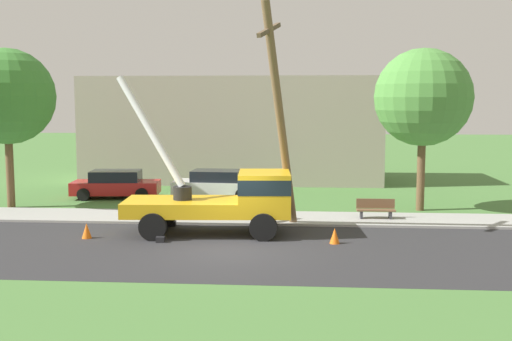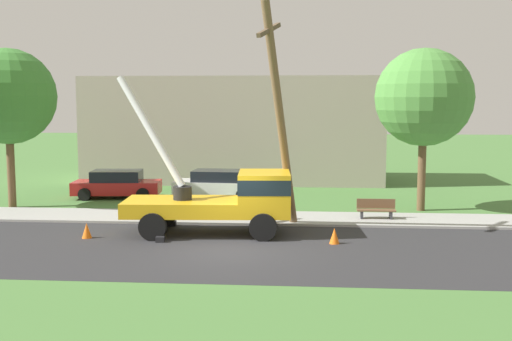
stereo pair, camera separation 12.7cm
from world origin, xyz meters
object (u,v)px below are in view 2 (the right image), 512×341
at_px(utility_truck, 230,197).
at_px(roadside_tree_near, 8,97).
at_px(parked_sedan_white, 218,184).
at_px(park_bench, 376,210).
at_px(traffic_cone_behind, 87,231).
at_px(roadside_tree_far, 424,98).
at_px(traffic_cone_ahead, 334,236).
at_px(leaning_utility_pole, 280,116).
at_px(parked_sedan_red, 117,184).

distance_m(utility_truck, roadside_tree_near, 12.57).
bearing_deg(parked_sedan_white, park_bench, -36.87).
height_order(utility_truck, traffic_cone_behind, utility_truck).
xyz_separation_m(traffic_cone_behind, roadside_tree_near, (-5.78, 6.18, 4.89)).
height_order(roadside_tree_near, roadside_tree_far, roadside_tree_near).
relative_size(traffic_cone_ahead, park_bench, 0.35).
bearing_deg(utility_truck, park_bench, 27.84).
height_order(utility_truck, traffic_cone_ahead, utility_truck).
bearing_deg(traffic_cone_ahead, roadside_tree_far, 59.14).
bearing_deg(roadside_tree_far, traffic_cone_behind, -152.50).
bearing_deg(leaning_utility_pole, traffic_cone_behind, -164.60).
relative_size(leaning_utility_pole, traffic_cone_behind, 15.47).
bearing_deg(utility_truck, parked_sedan_white, 101.13).
distance_m(parked_sedan_white, park_bench, 9.36).
height_order(utility_truck, parked_sedan_white, utility_truck).
bearing_deg(park_bench, traffic_cone_behind, -158.70).
distance_m(leaning_utility_pole, parked_sedan_white, 9.47).
bearing_deg(parked_sedan_white, utility_truck, -78.87).
height_order(leaning_utility_pole, parked_sedan_white, leaning_utility_pole).
relative_size(traffic_cone_ahead, parked_sedan_white, 0.12).
distance_m(traffic_cone_ahead, parked_sedan_red, 14.36).
height_order(park_bench, roadside_tree_far, roadside_tree_far).
xyz_separation_m(traffic_cone_ahead, parked_sedan_red, (-10.72, 9.55, 0.43)).
bearing_deg(roadside_tree_far, roadside_tree_near, -177.88).
relative_size(utility_truck, traffic_cone_behind, 12.33).
bearing_deg(parked_sedan_white, traffic_cone_ahead, -60.98).
distance_m(utility_truck, parked_sedan_red, 10.69).
bearing_deg(park_bench, utility_truck, -152.16).
bearing_deg(leaning_utility_pole, roadside_tree_near, 161.52).
distance_m(traffic_cone_ahead, roadside_tree_far, 9.54).
xyz_separation_m(parked_sedan_red, park_bench, (12.63, -5.12, -0.25)).
xyz_separation_m(traffic_cone_behind, parked_sedan_white, (3.43, 9.87, 0.43)).
bearing_deg(parked_sedan_red, traffic_cone_behind, -79.62).
distance_m(traffic_cone_ahead, parked_sedan_white, 11.50).
xyz_separation_m(utility_truck, parked_sedan_red, (-6.85, 8.18, -0.70)).
xyz_separation_m(utility_truck, park_bench, (5.78, 3.05, -0.95)).
distance_m(traffic_cone_behind, park_bench, 11.72).
bearing_deg(roadside_tree_near, park_bench, -6.57).
bearing_deg(traffic_cone_behind, traffic_cone_ahead, -1.11).
bearing_deg(roadside_tree_far, leaning_utility_pole, -141.54).
xyz_separation_m(traffic_cone_ahead, roadside_tree_far, (4.22, 7.05, 4.84)).
height_order(leaning_utility_pole, roadside_tree_far, leaning_utility_pole).
bearing_deg(traffic_cone_behind, leaning_utility_pole, 15.40).
bearing_deg(traffic_cone_behind, park_bench, 21.30).
xyz_separation_m(park_bench, roadside_tree_far, (2.30, 2.63, 4.66)).
relative_size(utility_truck, traffic_cone_ahead, 12.33).
height_order(traffic_cone_ahead, parked_sedan_white, parked_sedan_white).
bearing_deg(park_bench, parked_sedan_red, 157.92).
bearing_deg(traffic_cone_behind, roadside_tree_far, 27.50).
height_order(traffic_cone_behind, roadside_tree_far, roadside_tree_far).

